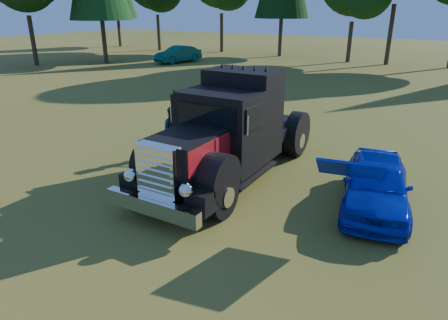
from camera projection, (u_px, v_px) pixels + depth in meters
ground at (203, 205)px, 10.04m from camera, size 120.00×120.00×0.00m
diamond_t_truck at (227, 136)px, 11.19m from camera, size 3.37×7.16×3.00m
hotrod_coupe at (376, 183)px, 9.68m from camera, size 2.21×4.26×1.89m
spectator_near at (183, 139)px, 12.36m from camera, size 0.49×0.66×1.64m
spectator_far at (174, 132)px, 13.04m from camera, size 1.03×1.00×1.67m
distant_teal_car at (178, 54)px, 34.99m from camera, size 2.50×4.52×1.41m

